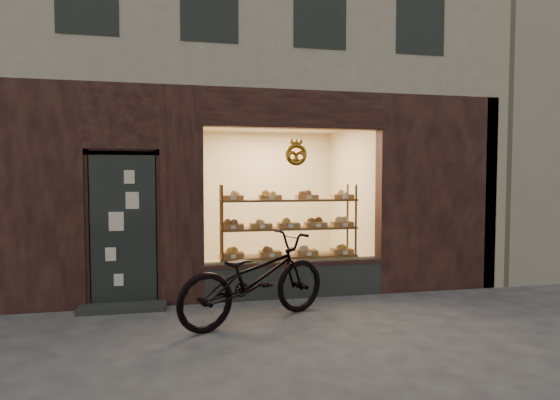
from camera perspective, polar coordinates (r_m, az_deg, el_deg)
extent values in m
plane|color=#414042|center=(4.75, 2.46, -19.43)|extent=(90.00, 90.00, 0.00)
cube|color=#252827|center=(6.74, 1.89, -10.22)|extent=(2.70, 0.25, 0.55)
cube|color=#222726|center=(6.44, -19.75, -3.56)|extent=(0.90, 0.04, 2.15)
cube|color=#252827|center=(6.49, -19.80, -13.07)|extent=(1.15, 0.35, 0.08)
torus|color=orange|center=(6.47, 2.13, 5.95)|extent=(0.33, 0.07, 0.33)
cube|color=#593615|center=(7.20, 1.10, -11.22)|extent=(2.20, 0.45, 0.04)
cube|color=#593615|center=(7.09, 1.10, -7.30)|extent=(2.20, 0.45, 0.03)
cube|color=#593615|center=(7.03, 1.11, -3.68)|extent=(2.20, 0.45, 0.04)
cube|color=#593615|center=(6.99, 1.11, -0.02)|extent=(2.20, 0.45, 0.04)
cylinder|color=#593615|center=(6.70, -7.54, -5.32)|extent=(0.04, 0.04, 1.70)
cylinder|color=#593615|center=(7.17, 9.86, -4.81)|extent=(0.04, 0.04, 1.70)
cylinder|color=#593615|center=(7.09, -7.74, -4.87)|extent=(0.04, 0.04, 1.70)
cylinder|color=#593615|center=(7.53, 8.79, -4.43)|extent=(0.04, 0.04, 1.70)
cube|color=brown|center=(6.95, -6.22, -7.09)|extent=(0.34, 0.24, 0.07)
sphere|color=#A46D1F|center=(6.93, -6.22, -6.39)|extent=(0.11, 0.11, 0.11)
cube|color=white|center=(6.77, -6.08, -7.36)|extent=(0.07, 0.01, 0.05)
cube|color=brown|center=(7.03, -1.30, -6.96)|extent=(0.34, 0.24, 0.07)
sphere|color=brown|center=(7.01, -1.30, -6.28)|extent=(0.11, 0.11, 0.11)
cube|color=white|center=(6.85, -1.03, -7.22)|extent=(0.08, 0.01, 0.05)
cube|color=brown|center=(7.15, 3.47, -6.79)|extent=(0.34, 0.24, 0.07)
sphere|color=#CDAC8B|center=(7.14, 3.47, -6.12)|extent=(0.11, 0.11, 0.11)
cube|color=white|center=(6.98, 3.86, -7.04)|extent=(0.07, 0.01, 0.05)
cube|color=brown|center=(7.33, 8.04, -6.58)|extent=(0.34, 0.24, 0.07)
sphere|color=#A46D1F|center=(7.31, 8.05, -5.92)|extent=(0.11, 0.11, 0.11)
cube|color=white|center=(7.15, 8.54, -6.81)|extent=(0.08, 0.01, 0.05)
cube|color=brown|center=(6.88, -6.24, -3.40)|extent=(0.34, 0.24, 0.07)
sphere|color=brown|center=(6.88, -6.24, -2.69)|extent=(0.11, 0.11, 0.11)
cube|color=white|center=(6.70, -6.10, -3.57)|extent=(0.07, 0.01, 0.06)
cube|color=brown|center=(6.94, -2.53, -3.33)|extent=(0.34, 0.24, 0.07)
sphere|color=#CDAC8B|center=(6.93, -2.53, -2.63)|extent=(0.11, 0.11, 0.11)
cube|color=white|center=(6.76, -2.29, -3.50)|extent=(0.07, 0.01, 0.06)
cube|color=brown|center=(7.02, 1.11, -3.26)|extent=(0.34, 0.24, 0.07)
sphere|color=#A46D1F|center=(7.01, 1.11, -2.57)|extent=(0.11, 0.11, 0.11)
cube|color=white|center=(6.84, 1.44, -3.42)|extent=(0.07, 0.01, 0.06)
cube|color=brown|center=(7.13, 4.65, -3.17)|extent=(0.34, 0.24, 0.07)
sphere|color=brown|center=(7.12, 4.65, -2.49)|extent=(0.11, 0.11, 0.11)
cube|color=white|center=(6.95, 5.07, -3.33)|extent=(0.07, 0.01, 0.06)
cube|color=brown|center=(7.27, 8.07, -3.08)|extent=(0.34, 0.24, 0.07)
sphere|color=#CDAC8B|center=(7.26, 8.07, -2.41)|extent=(0.11, 0.11, 0.11)
cube|color=white|center=(7.09, 8.56, -3.23)|extent=(0.08, 0.01, 0.06)
cube|color=brown|center=(6.85, -6.26, 0.35)|extent=(0.34, 0.24, 0.07)
sphere|color=#CDAC8B|center=(6.85, -6.27, 1.06)|extent=(0.11, 0.11, 0.11)
cube|color=white|center=(6.67, -6.12, 0.28)|extent=(0.07, 0.01, 0.06)
cube|color=brown|center=(6.93, -1.31, 0.39)|extent=(0.34, 0.24, 0.07)
sphere|color=#A46D1F|center=(6.93, -1.31, 1.10)|extent=(0.11, 0.11, 0.11)
cube|color=white|center=(6.75, -1.04, 0.33)|extent=(0.08, 0.01, 0.06)
cube|color=brown|center=(7.06, 3.49, 0.43)|extent=(0.34, 0.24, 0.07)
sphere|color=brown|center=(7.05, 3.49, 1.12)|extent=(0.11, 0.11, 0.11)
cube|color=white|center=(6.88, 3.88, 0.37)|extent=(0.07, 0.01, 0.06)
cube|color=brown|center=(7.23, 8.09, 0.47)|extent=(0.34, 0.24, 0.07)
sphere|color=#CDAC8B|center=(7.23, 8.10, 1.14)|extent=(0.11, 0.11, 0.11)
cube|color=white|center=(7.06, 8.59, 0.41)|extent=(0.08, 0.01, 0.06)
imported|color=black|center=(5.56, -3.27, -10.13)|extent=(2.21, 1.53, 1.10)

